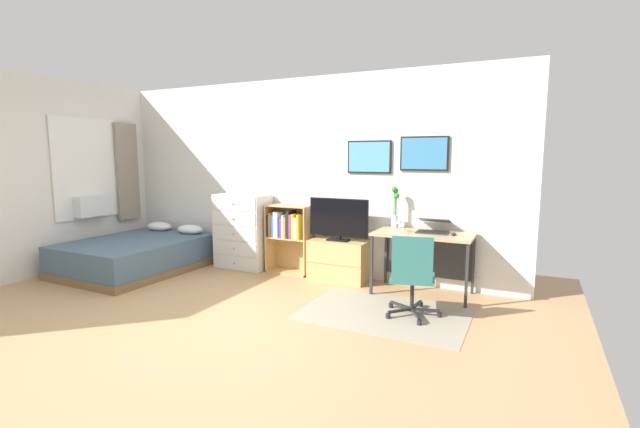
# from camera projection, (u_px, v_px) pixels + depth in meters

# --- Properties ---
(ground_plane) EXTENTS (7.20, 7.20, 0.00)m
(ground_plane) POSITION_uv_depth(u_px,v_px,m) (179.00, 328.00, 4.21)
(ground_plane) COLOR tan
(wall_back_with_posters) EXTENTS (6.12, 0.09, 2.70)m
(wall_back_with_posters) POSITION_uv_depth(u_px,v_px,m) (301.00, 176.00, 6.18)
(wall_back_with_posters) COLOR silver
(wall_back_with_posters) RESTS_ON ground_plane
(wall_left_with_window) EXTENTS (0.27, 4.92, 2.70)m
(wall_left_with_window) POSITION_uv_depth(u_px,v_px,m) (3.00, 180.00, 5.51)
(wall_left_with_window) COLOR silver
(wall_left_with_window) RESTS_ON ground_plane
(area_rug) EXTENTS (1.70, 1.20, 0.01)m
(area_rug) POSITION_uv_depth(u_px,v_px,m) (385.00, 313.00, 4.60)
(area_rug) COLOR #9E937F
(area_rug) RESTS_ON ground_plane
(bed) EXTENTS (1.50, 1.98, 0.58)m
(bed) POSITION_uv_depth(u_px,v_px,m) (139.00, 254.00, 6.32)
(bed) COLOR brown
(bed) RESTS_ON ground_plane
(dresser) EXTENTS (0.78, 0.46, 1.08)m
(dresser) POSITION_uv_depth(u_px,v_px,m) (243.00, 231.00, 6.40)
(dresser) COLOR silver
(dresser) RESTS_ON ground_plane
(bookshelf) EXTENTS (0.63, 0.30, 0.96)m
(bookshelf) POSITION_uv_depth(u_px,v_px,m) (288.00, 232.00, 6.13)
(bookshelf) COLOR tan
(bookshelf) RESTS_ON ground_plane
(tv_stand) EXTENTS (0.77, 0.41, 0.54)m
(tv_stand) POSITION_uv_depth(u_px,v_px,m) (339.00, 260.00, 5.79)
(tv_stand) COLOR tan
(tv_stand) RESTS_ON ground_plane
(television) EXTENTS (0.82, 0.16, 0.56)m
(television) POSITION_uv_depth(u_px,v_px,m) (338.00, 220.00, 5.69)
(television) COLOR black
(television) RESTS_ON tv_stand
(desk) EXTENTS (1.14, 0.62, 0.74)m
(desk) POSITION_uv_depth(u_px,v_px,m) (425.00, 243.00, 5.22)
(desk) COLOR tan
(desk) RESTS_ON ground_plane
(office_chair) EXTENTS (0.58, 0.57, 0.86)m
(office_chair) POSITION_uv_depth(u_px,v_px,m) (412.00, 274.00, 4.40)
(office_chair) COLOR #232326
(office_chair) RESTS_ON ground_plane
(laptop) EXTENTS (0.38, 0.41, 0.16)m
(laptop) POSITION_uv_depth(u_px,v_px,m) (434.00, 227.00, 5.20)
(laptop) COLOR #333338
(laptop) RESTS_ON desk
(computer_mouse) EXTENTS (0.06, 0.10, 0.03)m
(computer_mouse) POSITION_uv_depth(u_px,v_px,m) (453.00, 234.00, 4.98)
(computer_mouse) COLOR #262628
(computer_mouse) RESTS_ON desk
(bamboo_vase) EXTENTS (0.10, 0.10, 0.52)m
(bamboo_vase) POSITION_uv_depth(u_px,v_px,m) (395.00, 209.00, 5.46)
(bamboo_vase) COLOR silver
(bamboo_vase) RESTS_ON desk
(wine_glass) EXTENTS (0.07, 0.07, 0.18)m
(wine_glass) POSITION_uv_depth(u_px,v_px,m) (399.00, 221.00, 5.16)
(wine_glass) COLOR silver
(wine_glass) RESTS_ON desk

